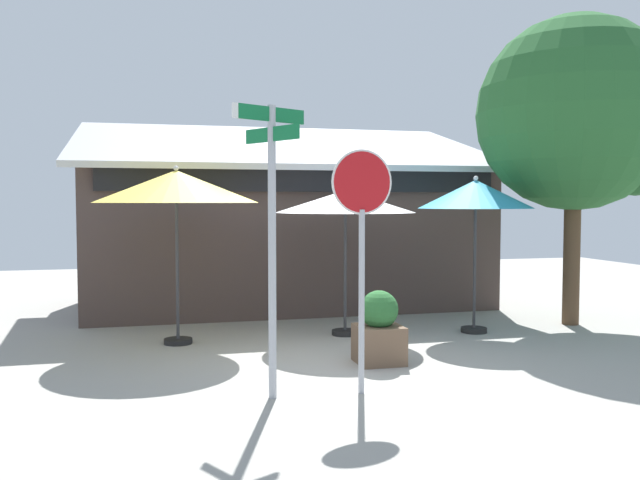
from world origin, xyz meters
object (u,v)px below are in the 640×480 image
object	(u,v)px
patio_umbrella_mustard_left	(176,187)
shade_tree	(588,118)
sidewalk_planter	(379,329)
patio_umbrella_teal_right	(476,196)
street_sign_post	(272,220)
stop_sign	(362,225)
patio_umbrella_ivory_center	(345,203)

from	to	relation	value
patio_umbrella_mustard_left	shade_tree	bearing A→B (deg)	-1.05
sidewalk_planter	patio_umbrella_teal_right	bearing A→B (deg)	36.24
patio_umbrella_teal_right	shade_tree	bearing A→B (deg)	4.16
street_sign_post	sidewalk_planter	bearing A→B (deg)	36.53
stop_sign	patio_umbrella_teal_right	size ratio (longest dim) A/B	1.06
street_sign_post	stop_sign	world-z (taller)	street_sign_post
stop_sign	sidewalk_planter	world-z (taller)	stop_sign
sidewalk_planter	patio_umbrella_mustard_left	bearing A→B (deg)	143.11
patio_umbrella_mustard_left	sidewalk_planter	distance (m)	3.83
stop_sign	patio_umbrella_ivory_center	xyz separation A→B (m)	(0.78, 3.33, 0.25)
patio_umbrella_ivory_center	shade_tree	size ratio (longest dim) A/B	0.45
patio_umbrella_ivory_center	street_sign_post	bearing A→B (deg)	-119.02
street_sign_post	patio_umbrella_ivory_center	world-z (taller)	street_sign_post
sidewalk_planter	patio_umbrella_ivory_center	bearing A→B (deg)	87.11
patio_umbrella_teal_right	shade_tree	size ratio (longest dim) A/B	0.48
street_sign_post	shade_tree	xyz separation A→B (m)	(6.24, 3.10, 1.69)
patio_umbrella_teal_right	street_sign_post	bearing A→B (deg)	-143.64
patio_umbrella_mustard_left	sidewalk_planter	bearing A→B (deg)	-36.89
patio_umbrella_ivory_center	sidewalk_planter	size ratio (longest dim) A/B	2.46
patio_umbrella_mustard_left	sidewalk_planter	size ratio (longest dim) A/B	2.76
stop_sign	patio_umbrella_mustard_left	distance (m)	3.86
patio_umbrella_ivory_center	stop_sign	bearing A→B (deg)	-103.17
street_sign_post	patio_umbrella_ivory_center	xyz separation A→B (m)	(1.81, 3.27, 0.19)
patio_umbrella_teal_right	shade_tree	world-z (taller)	shade_tree
patio_umbrella_teal_right	sidewalk_planter	size ratio (longest dim) A/B	2.64
stop_sign	patio_umbrella_mustard_left	world-z (taller)	stop_sign
stop_sign	patio_umbrella_mustard_left	bearing A→B (deg)	120.52
street_sign_post	stop_sign	xyz separation A→B (m)	(1.03, -0.06, -0.06)
patio_umbrella_mustard_left	shade_tree	size ratio (longest dim) A/B	0.50
stop_sign	patio_umbrella_ivory_center	distance (m)	3.43
patio_umbrella_mustard_left	patio_umbrella_ivory_center	xyz separation A→B (m)	(2.72, 0.03, -0.24)
patio_umbrella_mustard_left	sidewalk_planter	world-z (taller)	patio_umbrella_mustard_left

